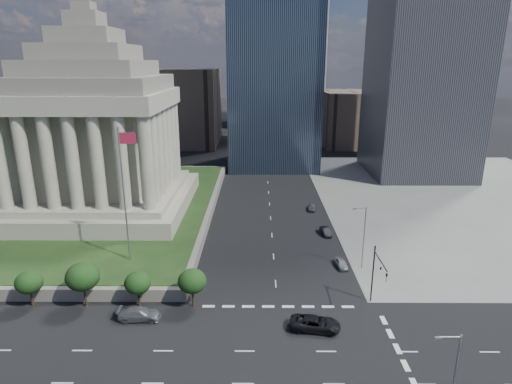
{
  "coord_description": "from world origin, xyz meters",
  "views": [
    {
      "loc": [
        -2.53,
        -34.96,
        30.57
      ],
      "look_at": [
        -2.79,
        12.87,
        15.99
      ],
      "focal_mm": 30.0,
      "sensor_mm": 36.0,
      "label": 1
    }
  ],
  "objects_px": {
    "flagpole": "(125,188)",
    "street_lamp_north": "(363,234)",
    "street_lamp_south": "(452,380)",
    "parked_sedan_mid": "(326,231)",
    "pickup_truck": "(315,323)",
    "parked_sedan_far": "(312,207)",
    "suv_grey": "(140,314)",
    "parked_sedan_near": "(341,263)",
    "war_memorial": "(95,112)",
    "traffic_signal_ne": "(377,272)"
  },
  "relations": [
    {
      "from": "street_lamp_south",
      "to": "parked_sedan_mid",
      "type": "height_order",
      "value": "street_lamp_south"
    },
    {
      "from": "street_lamp_south",
      "to": "street_lamp_north",
      "type": "xyz_separation_m",
      "value": [
        0.0,
        31.0,
        0.0
      ]
    },
    {
      "from": "traffic_signal_ne",
      "to": "street_lamp_south",
      "type": "distance_m",
      "value": 19.72
    },
    {
      "from": "war_memorial",
      "to": "parked_sedan_far",
      "type": "height_order",
      "value": "war_memorial"
    },
    {
      "from": "traffic_signal_ne",
      "to": "suv_grey",
      "type": "xyz_separation_m",
      "value": [
        -29.68,
        -2.7,
        -4.48
      ]
    },
    {
      "from": "parked_sedan_mid",
      "to": "street_lamp_north",
      "type": "bearing_deg",
      "value": -83.53
    },
    {
      "from": "war_memorial",
      "to": "parked_sedan_mid",
      "type": "relative_size",
      "value": 9.97
    },
    {
      "from": "traffic_signal_ne",
      "to": "street_lamp_north",
      "type": "height_order",
      "value": "street_lamp_north"
    },
    {
      "from": "traffic_signal_ne",
      "to": "street_lamp_south",
      "type": "bearing_deg",
      "value": -87.59
    },
    {
      "from": "parked_sedan_near",
      "to": "street_lamp_south",
      "type": "bearing_deg",
      "value": -90.96
    },
    {
      "from": "flagpole",
      "to": "parked_sedan_mid",
      "type": "relative_size",
      "value": 5.11
    },
    {
      "from": "flagpole",
      "to": "street_lamp_north",
      "type": "bearing_deg",
      "value": 1.63
    },
    {
      "from": "flagpole",
      "to": "parked_sedan_far",
      "type": "distance_m",
      "value": 43.45
    },
    {
      "from": "war_memorial",
      "to": "street_lamp_south",
      "type": "bearing_deg",
      "value": -48.77
    },
    {
      "from": "flagpole",
      "to": "suv_grey",
      "type": "bearing_deg",
      "value": -70.31
    },
    {
      "from": "flagpole",
      "to": "street_lamp_south",
      "type": "distance_m",
      "value": 46.81
    },
    {
      "from": "flagpole",
      "to": "suv_grey",
      "type": "relative_size",
      "value": 3.79
    },
    {
      "from": "flagpole",
      "to": "parked_sedan_near",
      "type": "distance_m",
      "value": 34.58
    },
    {
      "from": "pickup_truck",
      "to": "suv_grey",
      "type": "relative_size",
      "value": 1.13
    },
    {
      "from": "street_lamp_north",
      "to": "parked_sedan_mid",
      "type": "bearing_deg",
      "value": 104.28
    },
    {
      "from": "flagpole",
      "to": "suv_grey",
      "type": "distance_m",
      "value": 18.52
    },
    {
      "from": "parked_sedan_near",
      "to": "traffic_signal_ne",
      "type": "bearing_deg",
      "value": -86.03
    },
    {
      "from": "street_lamp_south",
      "to": "parked_sedan_near",
      "type": "height_order",
      "value": "street_lamp_south"
    },
    {
      "from": "pickup_truck",
      "to": "suv_grey",
      "type": "bearing_deg",
      "value": 92.55
    },
    {
      "from": "street_lamp_south",
      "to": "pickup_truck",
      "type": "bearing_deg",
      "value": 121.05
    },
    {
      "from": "flagpole",
      "to": "traffic_signal_ne",
      "type": "height_order",
      "value": "flagpole"
    },
    {
      "from": "street_lamp_south",
      "to": "parked_sedan_far",
      "type": "bearing_deg",
      "value": 94.27
    },
    {
      "from": "traffic_signal_ne",
      "to": "street_lamp_north",
      "type": "xyz_separation_m",
      "value": [
        0.83,
        11.3,
        0.41
      ]
    },
    {
      "from": "suv_grey",
      "to": "parked_sedan_near",
      "type": "distance_m",
      "value": 31.06
    },
    {
      "from": "street_lamp_north",
      "to": "street_lamp_south",
      "type": "bearing_deg",
      "value": -90.0
    },
    {
      "from": "traffic_signal_ne",
      "to": "parked_sedan_far",
      "type": "bearing_deg",
      "value": 95.23
    },
    {
      "from": "flagpole",
      "to": "parked_sedan_far",
      "type": "relative_size",
      "value": 5.39
    },
    {
      "from": "war_memorial",
      "to": "pickup_truck",
      "type": "bearing_deg",
      "value": -45.51
    },
    {
      "from": "war_memorial",
      "to": "suv_grey",
      "type": "height_order",
      "value": "war_memorial"
    },
    {
      "from": "war_memorial",
      "to": "flagpole",
      "type": "height_order",
      "value": "war_memorial"
    },
    {
      "from": "traffic_signal_ne",
      "to": "parked_sedan_near",
      "type": "distance_m",
      "value": 12.66
    },
    {
      "from": "flagpole",
      "to": "parked_sedan_near",
      "type": "height_order",
      "value": "flagpole"
    },
    {
      "from": "suv_grey",
      "to": "parked_sedan_mid",
      "type": "distance_m",
      "value": 38.5
    },
    {
      "from": "traffic_signal_ne",
      "to": "street_lamp_south",
      "type": "relative_size",
      "value": 0.8
    },
    {
      "from": "war_memorial",
      "to": "suv_grey",
      "type": "distance_m",
      "value": 45.58
    },
    {
      "from": "parked_sedan_far",
      "to": "traffic_signal_ne",
      "type": "bearing_deg",
      "value": -75.11
    },
    {
      "from": "pickup_truck",
      "to": "parked_sedan_far",
      "type": "distance_m",
      "value": 43.18
    },
    {
      "from": "street_lamp_south",
      "to": "parked_sedan_mid",
      "type": "xyz_separation_m",
      "value": [
        -3.39,
        44.33,
        -5.02
      ]
    },
    {
      "from": "parked_sedan_mid",
      "to": "parked_sedan_far",
      "type": "xyz_separation_m",
      "value": [
        -0.93,
        13.62,
        -0.01
      ]
    },
    {
      "from": "pickup_truck",
      "to": "parked_sedan_far",
      "type": "bearing_deg",
      "value": 1.48
    },
    {
      "from": "street_lamp_north",
      "to": "flagpole",
      "type": "bearing_deg",
      "value": -178.37
    },
    {
      "from": "street_lamp_north",
      "to": "parked_sedan_near",
      "type": "xyz_separation_m",
      "value": [
        -2.93,
        0.29,
        -5.03
      ]
    },
    {
      "from": "parked_sedan_far",
      "to": "street_lamp_north",
      "type": "bearing_deg",
      "value": -71.21
    },
    {
      "from": "street_lamp_north",
      "to": "suv_grey",
      "type": "height_order",
      "value": "street_lamp_north"
    },
    {
      "from": "traffic_signal_ne",
      "to": "pickup_truck",
      "type": "height_order",
      "value": "traffic_signal_ne"
    }
  ]
}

